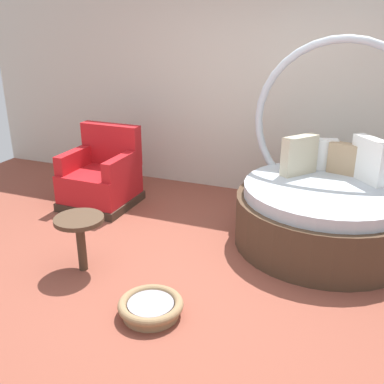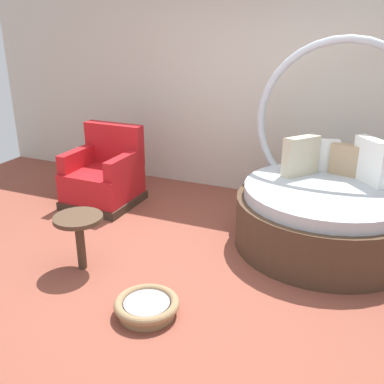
{
  "view_description": "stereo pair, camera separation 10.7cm",
  "coord_description": "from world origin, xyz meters",
  "px_view_note": "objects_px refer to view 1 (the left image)",
  "views": [
    {
      "loc": [
        1.34,
        -3.21,
        2.18
      ],
      "look_at": [
        -0.21,
        0.63,
        0.55
      ],
      "focal_mm": 42.34,
      "sensor_mm": 36.0,
      "label": 1
    },
    {
      "loc": [
        1.44,
        -3.17,
        2.18
      ],
      "look_at": [
        -0.21,
        0.63,
        0.55
      ],
      "focal_mm": 42.34,
      "sensor_mm": 36.0,
      "label": 2
    }
  ],
  "objects_px": {
    "round_daybed": "(326,204)",
    "pet_basket": "(151,307)",
    "red_armchair": "(102,178)",
    "side_table": "(80,227)"
  },
  "relations": [
    {
      "from": "round_daybed",
      "to": "pet_basket",
      "type": "distance_m",
      "value": 2.1
    },
    {
      "from": "round_daybed",
      "to": "pet_basket",
      "type": "bearing_deg",
      "value": -121.3
    },
    {
      "from": "pet_basket",
      "to": "side_table",
      "type": "bearing_deg",
      "value": 156.74
    },
    {
      "from": "round_daybed",
      "to": "side_table",
      "type": "distance_m",
      "value": 2.41
    },
    {
      "from": "red_armchair",
      "to": "side_table",
      "type": "distance_m",
      "value": 1.56
    },
    {
      "from": "side_table",
      "to": "round_daybed",
      "type": "bearing_deg",
      "value": 35.44
    },
    {
      "from": "pet_basket",
      "to": "side_table",
      "type": "relative_size",
      "value": 0.98
    },
    {
      "from": "pet_basket",
      "to": "round_daybed",
      "type": "bearing_deg",
      "value": 58.7
    },
    {
      "from": "red_armchair",
      "to": "pet_basket",
      "type": "xyz_separation_m",
      "value": [
        1.55,
        -1.79,
        -0.26
      ]
    },
    {
      "from": "pet_basket",
      "to": "red_armchair",
      "type": "bearing_deg",
      "value": 131.03
    }
  ]
}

